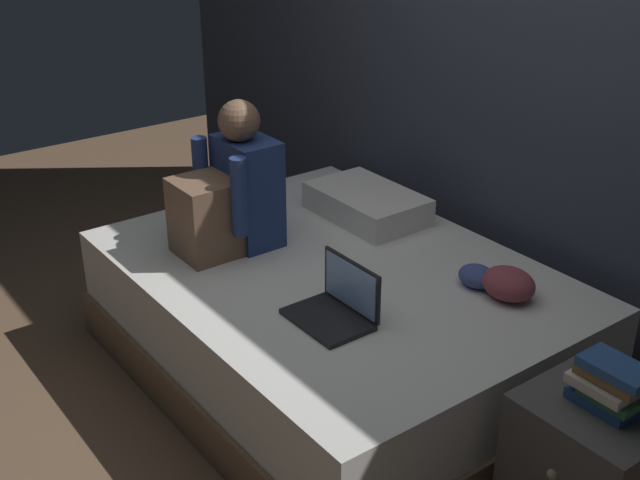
{
  "coord_description": "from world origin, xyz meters",
  "views": [
    {
      "loc": [
        2.23,
        -1.58,
        2.13
      ],
      "look_at": [
        -0.03,
        0.1,
        0.78
      ],
      "focal_mm": 46.1,
      "sensor_mm": 36.0,
      "label": 1
    }
  ],
  "objects": [
    {
      "name": "ground_plane",
      "position": [
        0.0,
        0.0,
        0.0
      ],
      "size": [
        8.0,
        8.0,
        0.0
      ],
      "primitive_type": "plane",
      "color": "brown"
    },
    {
      "name": "wall_back",
      "position": [
        0.0,
        1.2,
        1.35
      ],
      "size": [
        5.6,
        0.1,
        2.7
      ],
      "primitive_type": "cube",
      "color": "#383D4C",
      "rests_on": "ground_plane"
    },
    {
      "name": "bed",
      "position": [
        -0.2,
        0.3,
        0.26
      ],
      "size": [
        2.0,
        1.5,
        0.53
      ],
      "color": "#7A6047",
      "rests_on": "ground_plane"
    },
    {
      "name": "nightstand",
      "position": [
        1.1,
        0.35,
        0.3
      ],
      "size": [
        0.44,
        0.46,
        0.59
      ],
      "color": "#474442",
      "rests_on": "ground_plane"
    },
    {
      "name": "person_sitting",
      "position": [
        -0.64,
        0.07,
        0.78
      ],
      "size": [
        0.39,
        0.44,
        0.66
      ],
      "color": "navy",
      "rests_on": "bed"
    },
    {
      "name": "laptop",
      "position": [
        0.13,
        0.06,
        0.59
      ],
      "size": [
        0.32,
        0.23,
        0.22
      ],
      "color": "black",
      "rests_on": "bed"
    },
    {
      "name": "pillow",
      "position": [
        -0.53,
        0.75,
        0.6
      ],
      "size": [
        0.56,
        0.36,
        0.13
      ],
      "primitive_type": "cube",
      "color": "silver",
      "rests_on": "bed"
    },
    {
      "name": "book_stack",
      "position": [
        1.11,
        0.34,
        0.68
      ],
      "size": [
        0.23,
        0.16,
        0.17
      ],
      "color": "#284C84",
      "rests_on": "nightstand"
    },
    {
      "name": "clothes_pile",
      "position": [
        0.37,
        0.69,
        0.59
      ],
      "size": [
        0.33,
        0.19,
        0.12
      ],
      "color": "#8E3D47",
      "rests_on": "bed"
    }
  ]
}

